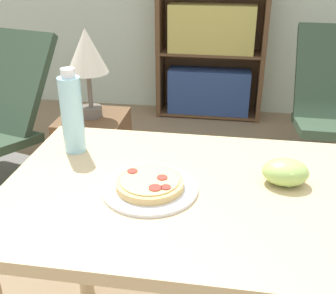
% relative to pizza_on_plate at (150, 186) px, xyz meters
% --- Properties ---
extents(dining_table, '(1.07, 0.70, 0.75)m').
position_rel_pizza_on_plate_xyz_m(dining_table, '(0.13, 0.03, -0.14)').
color(dining_table, '#D1B27F').
rests_on(dining_table, ground_plane).
extents(pizza_on_plate, '(0.26, 0.26, 0.04)m').
position_rel_pizza_on_plate_xyz_m(pizza_on_plate, '(0.00, 0.00, 0.00)').
color(pizza_on_plate, white).
rests_on(pizza_on_plate, dining_table).
extents(grape_bunch, '(0.13, 0.10, 0.07)m').
position_rel_pizza_on_plate_xyz_m(grape_bunch, '(0.36, 0.09, 0.02)').
color(grape_bunch, '#A8CC66').
rests_on(grape_bunch, dining_table).
extents(drink_bottle, '(0.07, 0.07, 0.27)m').
position_rel_pizza_on_plate_xyz_m(drink_bottle, '(-0.28, 0.20, 0.11)').
color(drink_bottle, '#A3DBEA').
rests_on(drink_bottle, dining_table).
extents(bookshelf, '(0.86, 0.27, 1.58)m').
position_rel_pizza_on_plate_xyz_m(bookshelf, '(0.01, 2.46, -0.01)').
color(bookshelf, brown).
rests_on(bookshelf, ground_plane).
extents(side_table, '(0.34, 0.34, 0.52)m').
position_rel_pizza_on_plate_xyz_m(side_table, '(-0.52, 1.03, -0.50)').
color(side_table, brown).
rests_on(side_table, ground_plane).
extents(table_lamp, '(0.21, 0.21, 0.46)m').
position_rel_pizza_on_plate_xyz_m(table_lamp, '(-0.52, 1.03, 0.08)').
color(table_lamp, '#665B51').
rests_on(table_lamp, side_table).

